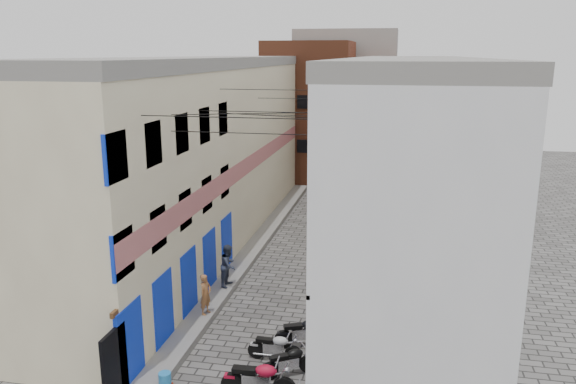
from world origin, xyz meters
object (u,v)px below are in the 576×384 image
Objects in this scene: motorcycle_e at (289,360)px; water_jug_far at (165,382)px; motorcycle_d at (258,377)px; person_b at (229,265)px; motorcycle_g at (304,330)px; person_a at (206,294)px; motorcycle_f at (275,345)px; water_jug_near at (165,382)px.

motorcycle_e is 3.55m from water_jug_far.
person_b is (-2.88, 6.62, 0.49)m from motorcycle_d.
motorcycle_g is 3.87m from person_a.
motorcycle_g is 1.13× the size of person_b.
water_jug_far is (0.31, -4.31, -0.72)m from person_a.
person_a is at bearing -160.43° from motorcycle_e.
motorcycle_d reaches higher than water_jug_far.
motorcycle_d is 1.23× the size of motorcycle_f.
motorcycle_e is 3.15× the size of water_jug_near.
motorcycle_g is 3.70× the size of water_jug_far.
water_jug_far is at bearing -49.49° from motorcycle_f.
motorcycle_e is 0.91× the size of motorcycle_g.
motorcycle_g is (0.75, 2.97, -0.06)m from motorcycle_d.
person_b is 6.90m from water_jug_near.
person_b is at bearing 92.17° from water_jug_near.
water_jug_far is at bearing -97.69° from motorcycle_e.
person_b is 3.29× the size of water_jug_far.
water_jug_near is at bearing -87.23° from motorcycle_d.
motorcycle_d reaches higher than water_jug_near.
motorcycle_f is 1.25m from motorcycle_g.
motorcycle_d is 3.80× the size of water_jug_near.
person_a is (-2.96, 2.13, 0.49)m from motorcycle_f.
motorcycle_e is at bearing -140.81° from person_b.
person_a reaches higher than water_jug_far.
motorcycle_e is 1.78m from motorcycle_g.
motorcycle_f is 3.08× the size of water_jug_near.
motorcycle_g is at bearing 43.51° from water_jug_far.
motorcycle_e is 4.60m from person_a.
water_jug_near is at bearing -171.51° from person_b.
person_b reaches higher than motorcycle_d.
motorcycle_d is at bearing -35.80° from motorcycle_g.
person_b is (-3.50, 5.42, 0.59)m from motorcycle_e.
motorcycle_d is 2.65m from water_jug_near.
water_jug_near is 1.07× the size of water_jug_far.
person_a is 0.87× the size of person_b.
motorcycle_d is at bearing -58.89° from motorcycle_e.
motorcycle_d is 1.95m from motorcycle_f.
person_b is at bearing 92.17° from water_jug_far.
motorcycle_g reaches higher than motorcycle_e.
motorcycle_e is 3.55m from water_jug_near.
motorcycle_d is 1.35m from motorcycle_e.
motorcycle_g is at bearing 145.50° from motorcycle_f.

